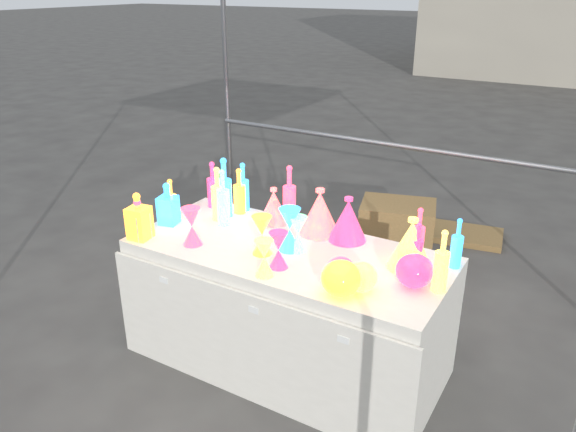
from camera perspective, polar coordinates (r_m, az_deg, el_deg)
The scene contains 33 objects.
ground at distance 3.54m, azimuth -0.00°, elevation -14.32°, with size 80.00×80.00×0.00m, color #5C5A55.
display_table at distance 3.32m, azimuth -0.08°, elevation -9.25°, with size 1.84×0.83×0.75m.
cardboard_box_closed at distance 4.79m, azimuth 10.98°, elevation -1.20°, with size 0.60×0.44×0.44m, color olive.
cardboard_box_flat at distance 5.28m, azimuth 17.63°, elevation -1.85°, with size 0.62×0.44×0.05m, color olive.
bottle_0 at distance 3.58m, azimuth -4.98°, elevation 2.56°, with size 0.08×0.08×0.30m, color red, non-canonical shape.
bottle_1 at distance 3.62m, azimuth -4.58°, elevation 2.98°, with size 0.08×0.08×0.32m, color green, non-canonical shape.
bottle_2 at distance 3.42m, azimuth 0.14°, elevation 2.23°, with size 0.08×0.08×0.37m, color #FF571A, non-canonical shape.
bottle_3 at distance 3.71m, azimuth -7.64°, elevation 3.22°, with size 0.08×0.08×0.31m, color #1C43A4, non-canonical shape.
bottle_4 at distance 3.49m, azimuth -7.15°, elevation 2.28°, with size 0.08×0.08×0.34m, color #127073, non-canonical shape.
bottle_5 at distance 3.40m, azimuth -6.61°, elevation 1.88°, with size 0.08×0.08×0.36m, color #BC2589, non-canonical shape.
bottle_6 at distance 3.52m, azimuth -11.78°, elevation 1.56°, with size 0.07×0.07×0.28m, color red, non-canonical shape.
bottle_7 at distance 3.52m, azimuth -6.47°, elevation 2.90°, with size 0.09×0.09×0.39m, color green, non-canonical shape.
decanter_0 at distance 3.33m, azimuth -14.94°, elevation 0.03°, with size 0.12×0.12×0.28m, color red, non-canonical shape.
decanter_1 at distance 3.33m, azimuth -14.91°, elevation -0.27°, with size 0.09×0.09×0.24m, color #FF571A, non-canonical shape.
decanter_2 at distance 3.49m, azimuth -12.12°, elevation 1.26°, with size 0.11×0.11×0.27m, color green, non-canonical shape.
hourglass_0 at distance 3.19m, azimuth -9.74°, elevation -1.05°, with size 0.11×0.11×0.22m, color #FF571A, non-canonical shape.
hourglass_1 at distance 2.90m, azimuth -0.97°, elevation -3.47°, with size 0.10×0.10×0.20m, color #1C43A4, non-canonical shape.
hourglass_2 at distance 2.83m, azimuth -2.44°, elevation -4.28°, with size 0.10×0.10×0.20m, color #127073, non-canonical shape.
hourglass_3 at distance 3.08m, azimuth 1.02°, elevation -1.83°, with size 0.10×0.10×0.20m, color #BC2589, non-canonical shape.
hourglass_4 at distance 3.05m, azimuth -2.65°, elevation -1.95°, with size 0.11×0.11×0.22m, color red, non-canonical shape.
hourglass_5 at distance 3.08m, azimuth 0.17°, elevation -1.37°, with size 0.12×0.12×0.25m, color green, non-canonical shape.
globe_0 at distance 2.68m, azimuth 5.40°, elevation -6.50°, with size 0.19×0.19×0.15m, color red, non-canonical shape.
globe_1 at distance 2.74m, azimuth 7.41°, elevation -6.30°, with size 0.16×0.16×0.13m, color #127073, non-canonical shape.
globe_2 at distance 2.79m, azimuth 5.37°, elevation -5.66°, with size 0.15×0.15×0.12m, color #FF571A, non-canonical shape.
globe_3 at distance 2.81m, azimuth 12.70°, elevation -5.62°, with size 0.19×0.19×0.15m, color #1C43A4, non-canonical shape.
lampshade_0 at distance 3.44m, azimuth -1.46°, elevation 1.10°, with size 0.19×0.19×0.22m, color yellow, non-canonical shape.
lampshade_1 at distance 3.29m, azimuth 3.24°, elevation 0.49°, with size 0.24×0.24×0.28m, color yellow, non-canonical shape.
lampshade_2 at distance 3.22m, azimuth 6.11°, elevation -0.28°, with size 0.22×0.22×0.26m, color #1C43A4, non-canonical shape.
lampshade_3 at distance 2.96m, azimuth 12.39°, elevation -2.69°, with size 0.24×0.24×0.28m, color #127073, non-canonical shape.
bottle_8 at distance 3.02m, azimuth 16.80°, elevation -2.65°, with size 0.06×0.06×0.28m, color green, non-canonical shape.
bottle_9 at distance 3.04m, azimuth 13.10°, elevation -1.81°, with size 0.07×0.07×0.30m, color #FF571A, non-canonical shape.
bottle_10 at distance 2.94m, azimuth 12.99°, elevation -3.02°, with size 0.06×0.06×0.26m, color #1C43A4, non-canonical shape.
bottle_11 at distance 2.76m, azimuth 15.35°, elevation -4.41°, with size 0.07×0.07×0.32m, color #127073, non-canonical shape.
Camera 1 is at (1.43, -2.42, 2.14)m, focal length 35.00 mm.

